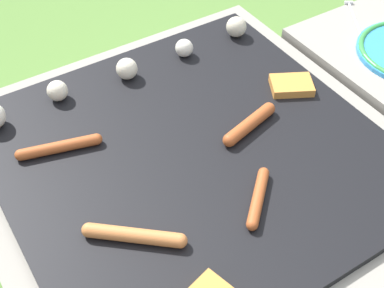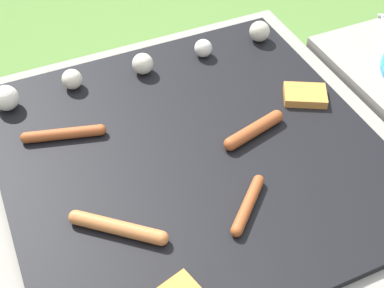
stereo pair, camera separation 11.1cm
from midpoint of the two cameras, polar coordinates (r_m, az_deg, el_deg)
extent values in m
plane|color=#567F38|center=(1.45, -2.23, -12.30)|extent=(14.00, 14.00, 0.00)
cube|color=gray|center=(1.29, -2.48, -7.56)|extent=(0.88, 0.88, 0.40)
cube|color=black|center=(1.13, -2.81, -1.18)|extent=(0.78, 0.78, 0.02)
cylinder|color=#A34C23|center=(1.16, 3.46, 2.01)|extent=(0.14, 0.06, 0.03)
sphere|color=#A34C23|center=(1.20, 5.58, 3.64)|extent=(0.03, 0.03, 0.03)
sphere|color=#A34C23|center=(1.12, 1.20, 0.27)|extent=(0.03, 0.03, 0.03)
cylinder|color=#A34C23|center=(1.02, 4.00, -5.92)|extent=(0.11, 0.11, 0.02)
sphere|color=#A34C23|center=(0.98, 3.22, -8.79)|extent=(0.02, 0.02, 0.02)
sphere|color=#A34C23|center=(1.07, 4.72, -3.26)|extent=(0.02, 0.02, 0.02)
cylinder|color=#C6753D|center=(0.98, -9.47, -9.78)|extent=(0.14, 0.13, 0.03)
sphere|color=#C6753D|center=(0.96, -4.63, -10.44)|extent=(0.03, 0.03, 0.03)
sphere|color=#C6753D|center=(1.00, -14.10, -9.08)|extent=(0.03, 0.03, 0.03)
cylinder|color=#A34C23|center=(1.16, -16.67, -0.45)|extent=(0.16, 0.06, 0.02)
sphere|color=#A34C23|center=(1.15, -12.85, 0.37)|extent=(0.02, 0.02, 0.02)
sphere|color=#A34C23|center=(1.17, -20.44, -1.25)|extent=(0.02, 0.02, 0.02)
cube|color=#D18438|center=(1.27, 8.14, 6.11)|extent=(0.12, 0.11, 0.02)
sphere|color=beige|center=(1.28, -16.61, 5.36)|extent=(0.05, 0.05, 0.05)
sphere|color=beige|center=(1.30, -9.41, 7.82)|extent=(0.05, 0.05, 0.05)
sphere|color=silver|center=(1.36, -3.20, 10.10)|extent=(0.05, 0.05, 0.05)
sphere|color=beige|center=(1.43, 2.50, 12.29)|extent=(0.05, 0.05, 0.05)
cylinder|color=silver|center=(1.55, 15.06, 12.54)|extent=(0.10, 0.16, 0.01)
cube|color=silver|center=(1.63, 14.47, 14.31)|extent=(0.02, 0.02, 0.01)
camera|label=1|loc=(0.06, -92.87, -2.91)|focal=50.00mm
camera|label=2|loc=(0.06, 87.13, 2.91)|focal=50.00mm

